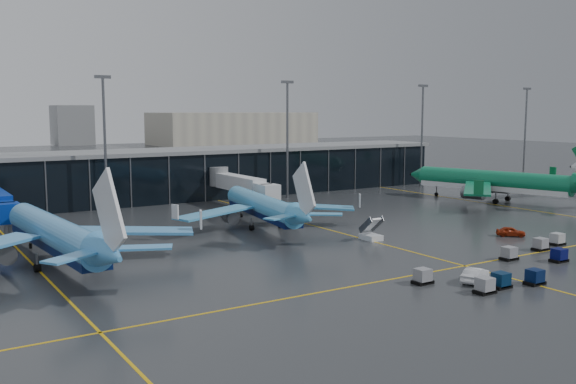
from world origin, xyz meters
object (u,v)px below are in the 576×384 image
baggage_carts (517,263)px  mobile_airstair (371,235)px  airliner_aer_lingus (493,169)px  airliner_arkefly (54,215)px  service_van_white (475,275)px  service_van_red (511,232)px  airliner_klm_near (262,193)px

baggage_carts → mobile_airstair: (-3.59, 23.15, 0.01)m
airliner_aer_lingus → airliner_arkefly: bearing=170.0°
baggage_carts → service_van_white: baggage_carts is taller
service_van_red → airliner_arkefly: bearing=118.1°
baggage_carts → airliner_klm_near: bearing=106.6°
airliner_aer_lingus → service_van_red: size_ratio=10.43×
airliner_aer_lingus → mobile_airstair: airliner_aer_lingus is taller
baggage_carts → mobile_airstair: bearing=98.8°
baggage_carts → service_van_red: baggage_carts is taller
baggage_carts → mobile_airstair: size_ratio=9.60×
airliner_arkefly → service_van_white: (37.91, -33.05, -5.54)m
airliner_aer_lingus → service_van_white: airliner_aer_lingus is taller
mobile_airstair → baggage_carts: bearing=-79.8°
airliner_arkefly → service_van_white: airliner_arkefly is taller
baggage_carts → mobile_airstair: mobile_airstair is taller
mobile_airstair → service_van_red: 21.84m
airliner_arkefly → service_van_white: 50.59m
airliner_aer_lingus → service_van_white: 68.16m
airliner_klm_near → service_van_white: airliner_klm_near is taller
airliner_aer_lingus → baggage_carts: 60.59m
airliner_klm_near → airliner_arkefly: bearing=-155.9°
airliner_aer_lingus → service_van_red: bearing=-151.6°
mobile_airstair → service_van_white: mobile_airstair is taller
airliner_klm_near → mobile_airstair: 20.08m
airliner_aer_lingus → mobile_airstair: (-47.70, -17.94, -6.09)m
service_van_white → baggage_carts: bearing=-104.9°
airliner_aer_lingus → service_van_white: (-52.96, -42.48, -6.04)m
baggage_carts → service_van_white: size_ratio=6.65×
airliner_arkefly → mobile_airstair: bearing=-15.0°
airliner_aer_lingus → service_van_white: bearing=-157.2°
mobile_airstair → airliner_aer_lingus: bearing=22.0°
airliner_arkefly → baggage_carts: airliner_arkefly is taller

